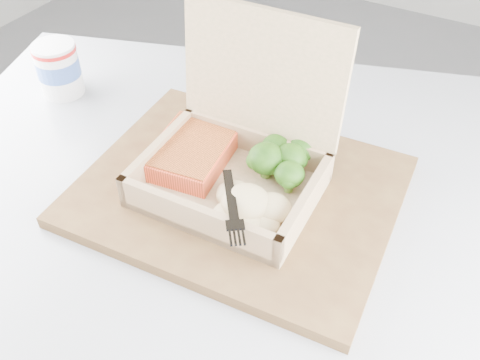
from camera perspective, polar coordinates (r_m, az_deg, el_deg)
The scene contains 10 objects.
floor at distance 1.40m, azimuth 6.97°, elevation -18.00°, with size 4.00×4.00×0.00m, color gray.
cafe_table at distance 0.80m, azimuth -3.47°, elevation -14.00°, with size 1.04×1.04×0.74m.
serving_tray at distance 0.67m, azimuth -0.12°, elevation -1.16°, with size 0.38×0.31×0.02m, color brown.
takeout_container at distance 0.65m, azimuth 0.00°, elevation 3.45°, with size 0.22×0.19×0.20m.
salmon_fillet at distance 0.69m, azimuth -5.19°, elevation 2.98°, with size 0.09×0.12×0.03m, color #FF5131.
broccoli_pile at distance 0.66m, azimuth 5.37°, elevation 1.85°, with size 0.10×0.10×0.04m, color #336C18, non-canonical shape.
mashed_potatoes at distance 0.61m, azimuth 0.62°, elevation -2.44°, with size 0.09×0.08×0.03m, color #CCB684.
plastic_fork at distance 0.62m, azimuth -1.17°, elevation -0.32°, with size 0.09×0.12×0.02m.
paper_cup at distance 0.89m, azimuth -18.82°, elevation 11.28°, with size 0.07×0.07×0.08m.
receipt at distance 0.85m, azimuth 5.48°, elevation 8.34°, with size 0.07×0.13×0.00m, color silver.
Camera 1 is at (0.19, -0.66, 1.22)m, focal length 40.00 mm.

